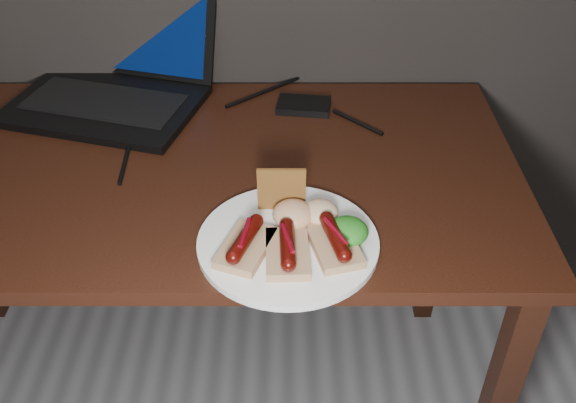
% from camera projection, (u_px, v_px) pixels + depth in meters
% --- Properties ---
extents(desk, '(1.40, 0.70, 0.75)m').
position_uv_depth(desk, '(173.00, 201.00, 1.33)').
color(desk, '#36150D').
rests_on(desk, ground).
extents(laptop, '(0.49, 0.46, 0.25)m').
position_uv_depth(laptop, '(114.00, 77.00, 1.47)').
color(laptop, black).
rests_on(laptop, desk).
extents(hard_drive, '(0.13, 0.09, 0.02)m').
position_uv_depth(hard_drive, '(304.00, 106.00, 1.45)').
color(hard_drive, black).
rests_on(hard_drive, desk).
extents(desk_cables, '(0.88, 0.44, 0.01)m').
position_uv_depth(desk_cables, '(174.00, 124.00, 1.39)').
color(desk_cables, black).
rests_on(desk_cables, desk).
extents(plate, '(0.36, 0.36, 0.01)m').
position_uv_depth(plate, '(288.00, 242.00, 1.08)').
color(plate, white).
rests_on(plate, desk).
extents(bread_sausage_left, '(0.11, 0.13, 0.04)m').
position_uv_depth(bread_sausage_left, '(245.00, 244.00, 1.05)').
color(bread_sausage_left, tan).
rests_on(bread_sausage_left, plate).
extents(bread_sausage_center, '(0.07, 0.12, 0.04)m').
position_uv_depth(bread_sausage_center, '(287.00, 249.00, 1.04)').
color(bread_sausage_center, tan).
rests_on(bread_sausage_center, plate).
extents(bread_sausage_right, '(0.10, 0.13, 0.04)m').
position_uv_depth(bread_sausage_right, '(335.00, 242.00, 1.05)').
color(bread_sausage_right, tan).
rests_on(bread_sausage_right, plate).
extents(crispbread, '(0.08, 0.01, 0.08)m').
position_uv_depth(crispbread, '(281.00, 189.00, 1.12)').
color(crispbread, brown).
rests_on(crispbread, plate).
extents(salad_greens, '(0.07, 0.07, 0.04)m').
position_uv_depth(salad_greens, '(348.00, 231.00, 1.07)').
color(salad_greens, '#114E0F').
rests_on(salad_greens, plate).
extents(salsa_mound, '(0.07, 0.07, 0.04)m').
position_uv_depth(salsa_mound, '(293.00, 214.00, 1.10)').
color(salsa_mound, '#A82B10').
rests_on(salsa_mound, plate).
extents(coleslaw_mound, '(0.06, 0.06, 0.04)m').
position_uv_depth(coleslaw_mound, '(320.00, 212.00, 1.11)').
color(coleslaw_mound, beige).
rests_on(coleslaw_mound, plate).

